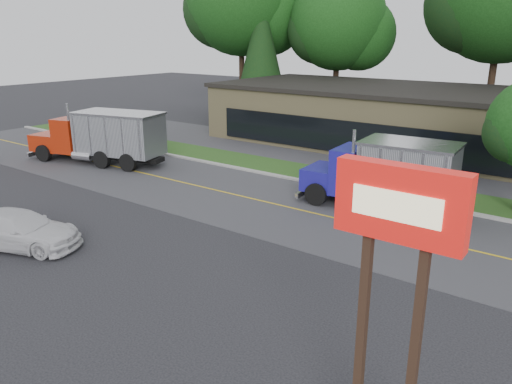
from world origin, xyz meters
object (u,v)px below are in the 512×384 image
Objects in this scene: bilo_sign at (385,372)px; rally_car at (19,230)px; dump_truck_red at (103,136)px; dump_truck_blue at (387,173)px.

rally_car is at bearing 175.11° from bilo_sign.
rally_car is (8.42, -10.40, -1.10)m from dump_truck_red.
dump_truck_blue is at bearing 172.62° from dump_truck_red.
bilo_sign is 1.21× the size of rally_car.
dump_truck_red is 1.95× the size of rally_car.
rally_car is at bearing 114.59° from dump_truck_red.
dump_truck_red is at bearing 153.85° from bilo_sign.
dump_truck_blue is 15.96m from rally_car.
dump_truck_blue is at bearing -60.35° from rally_car.
dump_truck_red is 1.32× the size of dump_truck_blue.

